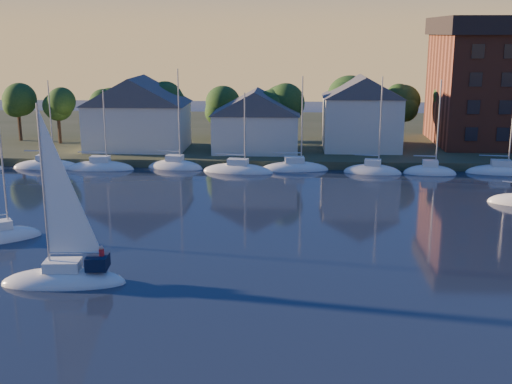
# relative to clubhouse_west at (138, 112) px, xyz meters

# --- Properties ---
(shoreline_land) EXTENTS (160.00, 50.00, 2.00)m
(shoreline_land) POSITION_rel_clubhouse_west_xyz_m (22.00, 17.00, -5.93)
(shoreline_land) COLOR #303921
(shoreline_land) RESTS_ON ground
(wooden_dock) EXTENTS (120.00, 3.00, 1.00)m
(wooden_dock) POSITION_rel_clubhouse_west_xyz_m (22.00, -6.00, -5.93)
(wooden_dock) COLOR brown
(wooden_dock) RESTS_ON ground
(clubhouse_west) EXTENTS (13.65, 9.45, 9.64)m
(clubhouse_west) POSITION_rel_clubhouse_west_xyz_m (0.00, 0.00, 0.00)
(clubhouse_west) COLOR beige
(clubhouse_west) RESTS_ON shoreline_land
(clubhouse_centre) EXTENTS (11.55, 8.40, 8.08)m
(clubhouse_centre) POSITION_rel_clubhouse_west_xyz_m (16.00, -1.00, -0.80)
(clubhouse_centre) COLOR beige
(clubhouse_centre) RESTS_ON shoreline_land
(clubhouse_east) EXTENTS (10.50, 8.40, 9.80)m
(clubhouse_east) POSITION_rel_clubhouse_west_xyz_m (30.00, 1.00, 0.07)
(clubhouse_east) COLOR beige
(clubhouse_east) RESTS_ON shoreline_land
(tree_line) EXTENTS (93.40, 5.40, 8.90)m
(tree_line) POSITION_rel_clubhouse_west_xyz_m (24.00, 5.00, 1.24)
(tree_line) COLOR #39281A
(tree_line) RESTS_ON shoreline_land
(moored_fleet) EXTENTS (79.50, 2.40, 12.05)m
(moored_fleet) POSITION_rel_clubhouse_west_xyz_m (18.00, -9.00, -5.83)
(moored_fleet) COLOR silver
(moored_fleet) RESTS_ON ground
(hero_sailboat) EXTENTS (8.51, 3.36, 13.14)m
(hero_sailboat) POSITION_rel_clubhouse_west_xyz_m (5.83, -45.68, -5.37)
(hero_sailboat) COLOR silver
(hero_sailboat) RESTS_ON ground
(drifting_sailboat_left) EXTENTS (6.43, 5.43, 10.28)m
(drifting_sailboat_left) POSITION_rel_clubhouse_west_xyz_m (-2.53, -36.99, -5.83)
(drifting_sailboat_left) COLOR silver
(drifting_sailboat_left) RESTS_ON ground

